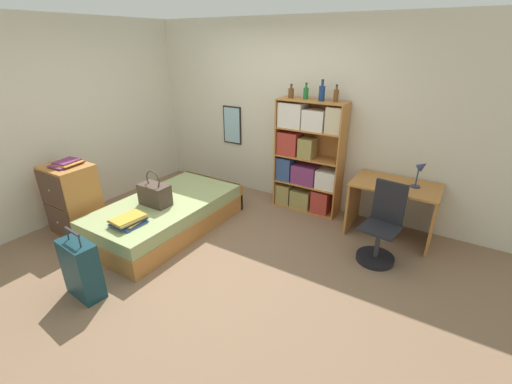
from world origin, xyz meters
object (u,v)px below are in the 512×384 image
bottle_clear (322,93)px  bottle_blue (336,95)px  suitcase (81,269)px  waste_bin (385,227)px  bottle_green (291,93)px  desk (393,201)px  book_stack_on_bed (128,220)px  magazine_pile_on_dresser (67,163)px  bookcase (306,159)px  desk_lamp (421,170)px  bed (168,214)px  handbag (155,194)px  bottle_brown (306,93)px  dresser (73,199)px  desk_chair (380,236)px

bottle_clear → bottle_blue: (0.18, 0.04, -0.02)m
suitcase → bottle_clear: 3.38m
bottle_blue → waste_bin: bottle_blue is taller
bottle_green → desk: 1.93m
book_stack_on_bed → magazine_pile_on_dresser: bearing=179.1°
bookcase → desk_lamp: (1.49, -0.11, 0.16)m
bed → bottle_clear: bearing=46.2°
bed → desk_lamp: size_ratio=5.82×
handbag → book_stack_on_bed: (0.12, -0.52, -0.09)m
bottle_brown → desk_lamp: size_ratio=0.62×
bookcase → desk_lamp: 1.50m
bottle_blue → desk: bottle_blue is taller
handbag → dresser: size_ratio=0.50×
desk_chair → desk_lamp: bearing=71.2°
desk → bottle_green: bearing=174.8°
bottle_brown → bed: bearing=-128.2°
desk_lamp → bottle_green: bearing=176.4°
bottle_blue → magazine_pile_on_dresser: bearing=-139.5°
book_stack_on_bed → bottle_brown: (1.10, 2.18, 1.21)m
book_stack_on_bed → bottle_brown: 2.72m
bottle_brown → desk_lamp: bottle_brown is taller
desk_chair → bookcase: bearing=149.5°
bottle_brown → desk: size_ratio=0.21×
book_stack_on_bed → dresser: dresser is taller
desk_lamp → bookcase: bearing=175.6°
bottle_blue → desk_chair: bearing=-39.9°
suitcase → waste_bin: 3.48m
bottle_green → desk_chair: bottle_green is taller
handbag → desk_lamp: desk_lamp is taller
desk → magazine_pile_on_dresser: bearing=-149.9°
suitcase → magazine_pile_on_dresser: 1.54m
bottle_green → bottle_clear: (0.44, -0.01, 0.03)m
bottle_clear → bookcase: bearing=175.7°
bottle_clear → desk_chair: (1.10, -0.74, -1.38)m
bed → desk_lamp: desk_lamp is taller
desk → desk_lamp: bearing=6.7°
bottle_brown → waste_bin: 2.00m
book_stack_on_bed → bottle_brown: bearing=63.2°
book_stack_on_bed → bottle_blue: (1.51, 2.19, 1.21)m
handbag → desk_chair: bearing=19.3°
handbag → bottle_blue: 2.59m
bookcase → waste_bin: (1.22, -0.20, -0.63)m
book_stack_on_bed → desk_chair: (2.43, 1.41, -0.15)m
magazine_pile_on_dresser → desk_chair: magazine_pile_on_dresser is taller
bed → bookcase: 2.04m
bottle_brown → bookcase: bearing=-12.2°
bookcase → bottle_green: bearing=-179.2°
bottle_green → desk_chair: bearing=-25.8°
magazine_pile_on_dresser → desk: 4.02m
dresser → waste_bin: size_ratio=3.28×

